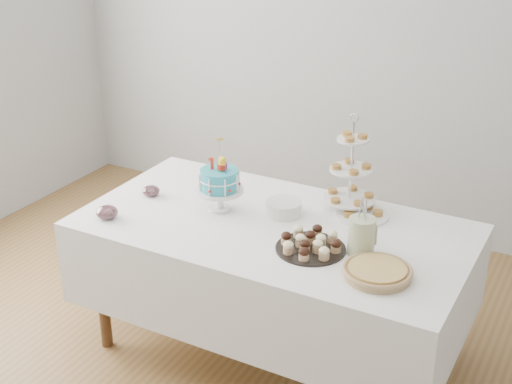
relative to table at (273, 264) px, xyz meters
The scene contains 12 objects.
floor 0.62m from the table, 90.00° to the right, with size 5.00×5.00×0.00m, color brown.
walls 0.86m from the table, 90.00° to the right, with size 5.04×4.04×2.70m.
table is the anchor object (origin of this frame).
birthday_cake 0.46m from the table, behind, with size 0.25×0.25×0.38m.
cupcake_tray 0.40m from the table, 29.00° to the right, with size 0.33×0.33×0.07m.
pie 0.71m from the table, 20.71° to the right, with size 0.30×0.30×0.05m.
tiered_stand 0.62m from the table, 53.24° to the left, with size 0.26×0.26×0.51m.
plate_stack 0.29m from the table, 93.35° to the left, with size 0.18×0.18×0.07m.
pastry_plate 0.52m from the table, 39.78° to the left, with size 0.27×0.27×0.04m.
jam_bowl_a 0.87m from the table, 156.34° to the right, with size 0.11×0.11×0.07m.
jam_bowl_b 0.78m from the table, behind, with size 0.09×0.09×0.06m.
utensil_pitcher 0.59m from the table, ahead, with size 0.13×0.12×0.27m.
Camera 1 is at (1.41, -2.49, 2.36)m, focal length 50.00 mm.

